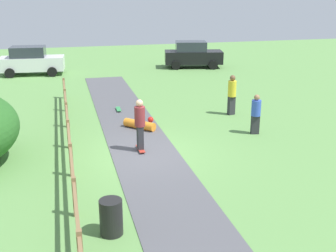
{
  "coord_description": "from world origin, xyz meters",
  "views": [
    {
      "loc": [
        -2.7,
        -14.09,
        5.7
      ],
      "look_at": [
        0.84,
        -0.06,
        1.0
      ],
      "focal_mm": 45.85,
      "sensor_mm": 36.0,
      "label": 1
    }
  ],
  "objects_px": {
    "bystander_blue": "(256,113)",
    "skateboard_loose": "(118,109)",
    "parked_car_white": "(31,61)",
    "skater_riding": "(140,122)",
    "parked_car_black": "(193,55)",
    "bystander_yellow": "(232,93)",
    "trash_bin": "(111,217)",
    "skater_fallen": "(140,124)"
  },
  "relations": [
    {
      "from": "bystander_blue",
      "to": "skateboard_loose",
      "type": "bearing_deg",
      "value": 136.03
    },
    {
      "from": "parked_car_white",
      "to": "skater_riding",
      "type": "bearing_deg",
      "value": -74.2
    },
    {
      "from": "parked_car_black",
      "to": "bystander_blue",
      "type": "bearing_deg",
      "value": -97.75
    },
    {
      "from": "bystander_yellow",
      "to": "parked_car_black",
      "type": "height_order",
      "value": "parked_car_black"
    },
    {
      "from": "skateboard_loose",
      "to": "parked_car_white",
      "type": "bearing_deg",
      "value": 113.3
    },
    {
      "from": "skateboard_loose",
      "to": "parked_car_white",
      "type": "relative_size",
      "value": 0.19
    },
    {
      "from": "trash_bin",
      "to": "parked_car_black",
      "type": "height_order",
      "value": "parked_car_black"
    },
    {
      "from": "trash_bin",
      "to": "skater_riding",
      "type": "height_order",
      "value": "skater_riding"
    },
    {
      "from": "skater_riding",
      "to": "skater_fallen",
      "type": "bearing_deg",
      "value": 79.25
    },
    {
      "from": "bystander_yellow",
      "to": "parked_car_white",
      "type": "xyz_separation_m",
      "value": [
        -9.49,
        12.27,
        -0.08
      ]
    },
    {
      "from": "trash_bin",
      "to": "parked_car_white",
      "type": "height_order",
      "value": "parked_car_white"
    },
    {
      "from": "skateboard_loose",
      "to": "parked_car_black",
      "type": "bearing_deg",
      "value": 56.02
    },
    {
      "from": "bystander_yellow",
      "to": "bystander_blue",
      "type": "xyz_separation_m",
      "value": [
        -0.12,
        -2.82,
        -0.14
      ]
    },
    {
      "from": "skater_fallen",
      "to": "skateboard_loose",
      "type": "relative_size",
      "value": 1.7
    },
    {
      "from": "parked_car_white",
      "to": "parked_car_black",
      "type": "xyz_separation_m",
      "value": [
        11.43,
        0.01,
        0.0
      ]
    },
    {
      "from": "bystander_blue",
      "to": "parked_car_black",
      "type": "xyz_separation_m",
      "value": [
        2.05,
        15.09,
        0.06
      ]
    },
    {
      "from": "skater_fallen",
      "to": "bystander_yellow",
      "type": "bearing_deg",
      "value": 13.06
    },
    {
      "from": "skater_riding",
      "to": "bystander_yellow",
      "type": "bearing_deg",
      "value": 35.79
    },
    {
      "from": "parked_car_white",
      "to": "parked_car_black",
      "type": "relative_size",
      "value": 0.97
    },
    {
      "from": "trash_bin",
      "to": "bystander_blue",
      "type": "bearing_deg",
      "value": 42.5
    },
    {
      "from": "trash_bin",
      "to": "skater_riding",
      "type": "xyz_separation_m",
      "value": [
        1.69,
        5.24,
        0.65
      ]
    },
    {
      "from": "skater_riding",
      "to": "parked_car_white",
      "type": "distance_m",
      "value": 16.49
    },
    {
      "from": "trash_bin",
      "to": "skater_fallen",
      "type": "height_order",
      "value": "trash_bin"
    },
    {
      "from": "parked_car_white",
      "to": "skater_fallen",
      "type": "bearing_deg",
      "value": -69.51
    },
    {
      "from": "skateboard_loose",
      "to": "parked_car_white",
      "type": "height_order",
      "value": "parked_car_white"
    },
    {
      "from": "skater_riding",
      "to": "skateboard_loose",
      "type": "relative_size",
      "value": 2.39
    },
    {
      "from": "trash_bin",
      "to": "bystander_yellow",
      "type": "height_order",
      "value": "bystander_yellow"
    },
    {
      "from": "parked_car_white",
      "to": "bystander_blue",
      "type": "bearing_deg",
      "value": -58.15
    },
    {
      "from": "skater_riding",
      "to": "bystander_yellow",
      "type": "xyz_separation_m",
      "value": [
        5.0,
        3.6,
        -0.06
      ]
    },
    {
      "from": "trash_bin",
      "to": "skateboard_loose",
      "type": "height_order",
      "value": "trash_bin"
    },
    {
      "from": "trash_bin",
      "to": "parked_car_black",
      "type": "xyz_separation_m",
      "value": [
        8.63,
        21.12,
        0.51
      ]
    },
    {
      "from": "parked_car_white",
      "to": "bystander_yellow",
      "type": "bearing_deg",
      "value": -52.28
    },
    {
      "from": "skater_riding",
      "to": "parked_car_black",
      "type": "xyz_separation_m",
      "value": [
        6.94,
        15.88,
        -0.14
      ]
    },
    {
      "from": "skateboard_loose",
      "to": "bystander_yellow",
      "type": "height_order",
      "value": "bystander_yellow"
    },
    {
      "from": "skateboard_loose",
      "to": "bystander_blue",
      "type": "height_order",
      "value": "bystander_blue"
    },
    {
      "from": "trash_bin",
      "to": "bystander_yellow",
      "type": "bearing_deg",
      "value": 52.88
    },
    {
      "from": "skater_riding",
      "to": "parked_car_white",
      "type": "relative_size",
      "value": 0.44
    },
    {
      "from": "bystander_yellow",
      "to": "skater_riding",
      "type": "bearing_deg",
      "value": -144.21
    },
    {
      "from": "trash_bin",
      "to": "skater_fallen",
      "type": "relative_size",
      "value": 0.66
    },
    {
      "from": "bystander_yellow",
      "to": "parked_car_white",
      "type": "height_order",
      "value": "parked_car_white"
    },
    {
      "from": "parked_car_white",
      "to": "skateboard_loose",
      "type": "bearing_deg",
      "value": -66.7
    },
    {
      "from": "skateboard_loose",
      "to": "bystander_blue",
      "type": "relative_size",
      "value": 0.49
    }
  ]
}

